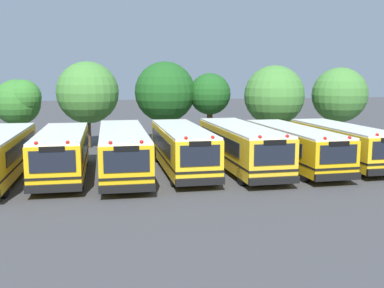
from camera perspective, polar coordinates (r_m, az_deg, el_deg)
The scene contains 13 objects.
ground_plane at distance 26.51m, azimuth -1.21°, elevation -3.46°, with size 160.00×160.00×0.00m, color #424244.
school_bus_1 at distance 25.81m, azimuth -15.98°, elevation -0.97°, with size 2.66×9.68×2.65m.
school_bus_2 at distance 25.84m, azimuth -8.70°, elevation -0.69°, with size 2.77×11.24×2.68m.
school_bus_3 at distance 26.34m, azimuth -1.30°, elevation -0.39°, with size 2.48×10.18×2.71m.
school_bus_4 at distance 26.96m, azimuth 6.09°, elevation -0.20°, with size 2.65×10.72×2.73m.
school_bus_5 at distance 28.26m, azimuth 12.57°, elevation -0.14°, with size 2.64×10.68×2.55m.
school_bus_6 at distance 29.97m, azimuth 18.24°, elevation 0.13°, with size 2.65×9.88×2.56m.
tree_1 at distance 35.81m, azimuth -20.88°, elevation 5.07°, with size 3.48×3.38×5.27m.
tree_2 at distance 35.77m, azimuth -12.75°, elevation 6.28°, with size 4.72×4.72×6.61m.
tree_3 at distance 37.13m, azimuth -3.19°, elevation 6.53°, with size 4.90×4.90×6.67m.
tree_4 at distance 37.26m, azimuth 2.39°, elevation 6.33°, with size 3.38×3.38×5.74m.
tree_5 at distance 37.66m, azimuth 10.11°, elevation 6.01°, with size 4.90×4.90×6.37m.
tree_6 at distance 40.29m, azimuth 18.19°, elevation 6.03°, with size 4.58×4.58×6.21m.
Camera 1 is at (-4.71, -25.50, 5.54)m, focal length 42.47 mm.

